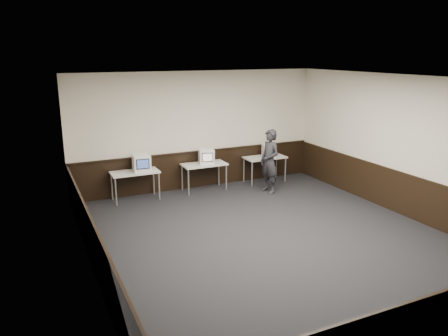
# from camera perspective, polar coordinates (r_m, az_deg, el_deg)

# --- Properties ---
(floor) EXTENTS (8.00, 8.00, 0.00)m
(floor) POSITION_cam_1_polar(r_m,az_deg,el_deg) (9.03, 6.30, -9.24)
(floor) COLOR black
(floor) RESTS_ON ground
(ceiling) EXTENTS (8.00, 8.00, 0.00)m
(ceiling) POSITION_cam_1_polar(r_m,az_deg,el_deg) (8.25, 6.94, 11.47)
(ceiling) COLOR white
(ceiling) RESTS_ON back_wall
(back_wall) EXTENTS (7.00, 0.00, 7.00)m
(back_wall) POSITION_cam_1_polar(r_m,az_deg,el_deg) (12.01, -3.40, 4.93)
(back_wall) COLOR beige
(back_wall) RESTS_ON ground
(left_wall) EXTENTS (0.00, 8.00, 8.00)m
(left_wall) POSITION_cam_1_polar(r_m,az_deg,el_deg) (7.36, -17.38, -2.22)
(left_wall) COLOR beige
(left_wall) RESTS_ON ground
(right_wall) EXTENTS (0.00, 8.00, 8.00)m
(right_wall) POSITION_cam_1_polar(r_m,az_deg,el_deg) (10.72, 22.81, 2.55)
(right_wall) COLOR beige
(right_wall) RESTS_ON ground
(wainscot_back) EXTENTS (6.98, 0.04, 1.00)m
(wainscot_back) POSITION_cam_1_polar(r_m,az_deg,el_deg) (12.23, -3.29, -0.16)
(wainscot_back) COLOR black
(wainscot_back) RESTS_ON back_wall
(wainscot_front) EXTENTS (6.98, 0.04, 1.00)m
(wainscot_front) POSITION_cam_1_polar(r_m,az_deg,el_deg) (6.17, 26.87, -17.91)
(wainscot_front) COLOR black
(wainscot_front) RESTS_ON front_wall
(wainscot_left) EXTENTS (0.04, 7.98, 1.00)m
(wainscot_left) POSITION_cam_1_polar(r_m,az_deg,el_deg) (7.74, -16.59, -10.00)
(wainscot_left) COLOR black
(wainscot_left) RESTS_ON left_wall
(wainscot_right) EXTENTS (0.04, 7.98, 1.00)m
(wainscot_right) POSITION_cam_1_polar(r_m,az_deg,el_deg) (10.97, 22.16, -3.07)
(wainscot_right) COLOR black
(wainscot_right) RESTS_ON right_wall
(wainscot_rail) EXTENTS (6.98, 0.06, 0.04)m
(wainscot_rail) POSITION_cam_1_polar(r_m,az_deg,el_deg) (12.09, -3.29, 2.20)
(wainscot_rail) COLOR black
(wainscot_rail) RESTS_ON wainscot_back
(desk_left) EXTENTS (1.20, 0.60, 0.75)m
(desk_left) POSITION_cam_1_polar(r_m,az_deg,el_deg) (11.29, -11.57, -0.80)
(desk_left) COLOR silver
(desk_left) RESTS_ON ground
(desk_center) EXTENTS (1.20, 0.60, 0.75)m
(desk_center) POSITION_cam_1_polar(r_m,az_deg,el_deg) (11.85, -2.62, 0.24)
(desk_center) COLOR silver
(desk_center) RESTS_ON ground
(desk_right) EXTENTS (1.20, 0.60, 0.75)m
(desk_right) POSITION_cam_1_polar(r_m,az_deg,el_deg) (12.67, 5.36, 1.16)
(desk_right) COLOR silver
(desk_right) RESTS_ON ground
(emac_left) EXTENTS (0.47, 0.50, 0.43)m
(emac_left) POSITION_cam_1_polar(r_m,az_deg,el_deg) (11.24, -10.72, 0.68)
(emac_left) COLOR white
(emac_left) RESTS_ON desk_left
(emac_center) EXTENTS (0.49, 0.51, 0.40)m
(emac_center) POSITION_cam_1_polar(r_m,az_deg,el_deg) (11.80, -2.32, 1.54)
(emac_center) COLOR white
(emac_center) RESTS_ON desk_center
(emac_right) EXTENTS (0.47, 0.48, 0.36)m
(emac_right) POSITION_cam_1_polar(r_m,az_deg,el_deg) (12.67, 5.87, 2.33)
(emac_right) COLOR white
(emac_right) RESTS_ON desk_right
(person) EXTENTS (0.50, 0.68, 1.72)m
(person) POSITION_cam_1_polar(r_m,az_deg,el_deg) (11.68, 5.96, 0.87)
(person) COLOR #242329
(person) RESTS_ON ground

